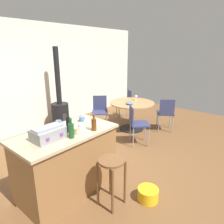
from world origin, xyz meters
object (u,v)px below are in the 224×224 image
folding_chair_left (137,122)px  cup_2 (59,124)px  bottle_0 (94,124)px  kitchen_island (67,161)px  folding_chair_right (166,112)px  wine_glass (136,97)px  wooden_stool (111,172)px  serving_bowl (129,103)px  folding_chair_far (100,110)px  wood_stove (60,111)px  dining_table (132,109)px  toolbox (48,133)px  bottle_2 (68,124)px  cup_1 (82,119)px  folding_chair_near (126,102)px  plastic_bucket (148,194)px  cup_0 (76,131)px  cup_3 (81,126)px  bottle_1 (71,130)px

folding_chair_left → cup_2: (-1.89, 0.14, 0.46)m
bottle_0 → kitchen_island: bearing=139.2°
folding_chair_right → wine_glass: bearing=105.6°
kitchen_island → wooden_stool: bearing=-75.3°
bottle_0 → serving_bowl: size_ratio=1.32×
folding_chair_far → folding_chair_left: 1.26m
wood_stove → cup_2: size_ratio=17.53×
wine_glass → wood_stove: bearing=136.1°
wood_stove → dining_table: bearing=-49.5°
folding_chair_right → cup_2: size_ratio=7.22×
wood_stove → toolbox: (-1.70, -2.14, 0.50)m
bottle_2 → cup_1: 0.46m
bottle_0 → bottle_2: bottle_2 is taller
cup_1 → dining_table: bearing=13.9°
kitchen_island → folding_chair_near: kitchen_island is taller
wooden_stool → plastic_bucket: 0.66m
toolbox → cup_1: toolbox is taller
wooden_stool → cup_0: cup_0 is taller
bottle_0 → cup_3: 0.21m
toolbox → bottle_1: size_ratio=1.46×
bottle_2 → plastic_bucket: bearing=-61.8°
wood_stove → cup_3: (-1.19, -2.18, 0.46)m
kitchen_island → folding_chair_right: 3.07m
folding_chair_far → folding_chair_right: 1.69m
kitchen_island → cup_0: 0.54m
bottle_2 → cup_0: size_ratio=2.83×
folding_chair_near → folding_chair_right: 1.40m
bottle_0 → cup_3: size_ratio=2.10×
dining_table → bottle_1: bearing=-161.3°
bottle_2 → cup_0: (0.03, -0.12, -0.08)m
cup_1 → toolbox: bearing=-165.8°
cup_1 → bottle_0: bearing=-108.3°
folding_chair_left → bottle_0: bottle_0 is taller
bottle_0 → cup_2: (-0.24, 0.50, -0.04)m
bottle_2 → plastic_bucket: bottle_2 is taller
serving_bowl → dining_table: bearing=18.6°
bottle_0 → cup_1: 0.44m
cup_0 → plastic_bucket: size_ratio=0.38×
wooden_stool → folding_chair_far: size_ratio=0.77×
folding_chair_near → wine_glass: 0.80m
bottle_2 → cup_2: bearing=82.2°
dining_table → wine_glass: bearing=8.0°
folding_chair_far → toolbox: size_ratio=2.21×
folding_chair_far → bottle_2: (-2.08, -1.39, 0.53)m
toolbox → plastic_bucket: bearing=-49.8°
bottle_1 → plastic_bucket: size_ratio=0.93×
wooden_stool → folding_chair_left: bearing=24.0°
wood_stove → folding_chair_right: bearing=-52.5°
bottle_2 → toolbox: bearing=178.7°
kitchen_island → cup_3: size_ratio=12.85×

